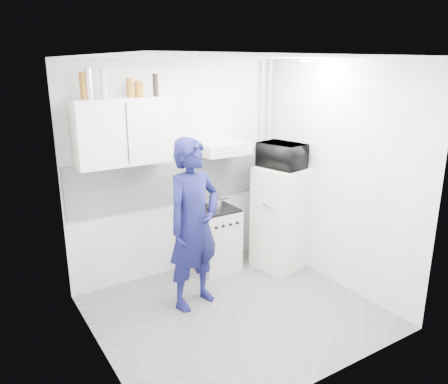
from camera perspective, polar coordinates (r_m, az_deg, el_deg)
floor at (r=4.82m, az=1.49°, el=-15.36°), size 2.80×2.80×0.00m
ceiling at (r=4.10m, az=1.77°, el=17.25°), size 2.80×2.80×0.00m
wall_back at (r=5.33m, az=-5.89°, el=2.87°), size 2.80×0.00×2.80m
wall_left at (r=3.73m, az=-16.59°, el=-3.70°), size 0.00×2.60×2.60m
wall_right at (r=5.17m, az=14.62°, el=1.99°), size 0.00×2.60×2.60m
person at (r=4.60m, az=-3.97°, el=-4.26°), size 0.76×0.59×1.84m
stove at (r=5.57m, az=-1.05°, el=-6.24°), size 0.49×0.49×0.79m
fridge at (r=5.60m, az=7.31°, el=-3.38°), size 0.65×0.65×1.32m
stove_top at (r=5.43m, az=-1.07°, el=-2.24°), size 0.47×0.47×0.03m
saucepan at (r=5.44m, az=-1.25°, el=-1.44°), size 0.20×0.20×0.11m
microwave at (r=5.38m, az=7.62°, el=4.77°), size 0.62×0.48×0.30m
bottle_a at (r=4.64m, az=-17.98°, el=13.06°), size 0.06×0.06×0.26m
bottle_b at (r=4.65m, az=-17.24°, el=13.37°), size 0.08×0.08×0.30m
bottle_c at (r=4.69m, az=-15.45°, el=13.41°), size 0.07×0.07×0.28m
canister_a at (r=4.79m, az=-12.16°, el=13.16°), size 0.08×0.08×0.20m
canister_b at (r=4.82m, az=-11.06°, el=13.07°), size 0.09×0.09×0.17m
bottle_e at (r=4.89m, az=-8.95°, el=13.63°), size 0.06×0.06×0.24m
upper_cabinet at (r=4.79m, az=-13.25°, el=7.69°), size 1.00×0.35×0.70m
range_hood at (r=5.28m, az=-0.35°, el=5.81°), size 0.60×0.50×0.14m
backsplash at (r=5.34m, az=-5.79°, el=1.79°), size 2.74×0.03×0.60m
pipe_a at (r=5.95m, az=5.76°, el=4.27°), size 0.05×0.05×2.60m
pipe_b at (r=5.87m, az=4.84°, el=4.15°), size 0.04×0.04×2.60m
ceiling_spot_fixture at (r=4.88m, az=10.58°, el=16.50°), size 0.10×0.10×0.02m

